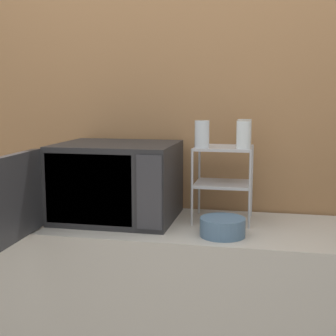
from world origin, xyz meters
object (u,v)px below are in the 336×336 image
at_px(microwave, 113,182).
at_px(bowl, 223,227).
at_px(glass_back_right, 244,132).
at_px(glass_front_right, 244,135).
at_px(glass_front_left, 202,134).
at_px(dish_rack, 223,168).

height_order(microwave, bowl, microwave).
relative_size(glass_back_right, glass_front_right, 1.00).
bearing_deg(microwave, glass_front_left, 1.11).
xyz_separation_m(glass_back_right, bowl, (-0.06, -0.30, -0.35)).
height_order(glass_front_left, glass_back_right, same).
height_order(dish_rack, glass_front_left, glass_front_left).
distance_m(dish_rack, glass_front_right, 0.18).
height_order(dish_rack, glass_front_right, glass_front_right).
relative_size(dish_rack, bowl, 1.85).
bearing_deg(glass_back_right, microwave, -165.59).
height_order(microwave, glass_front_left, glass_front_left).
relative_size(microwave, glass_back_right, 7.25).
distance_m(microwave, glass_front_left, 0.44).
distance_m(glass_front_left, glass_back_right, 0.21).
bearing_deg(microwave, glass_front_right, 1.02).
distance_m(glass_front_left, glass_front_right, 0.17).
bearing_deg(glass_back_right, glass_front_left, -141.06).
height_order(microwave, dish_rack, microwave).
height_order(glass_front_right, bowl, glass_front_right).
relative_size(glass_front_left, bowl, 0.65).
relative_size(microwave, dish_rack, 2.54).
xyz_separation_m(glass_front_right, bowl, (-0.06, -0.17, -0.35)).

